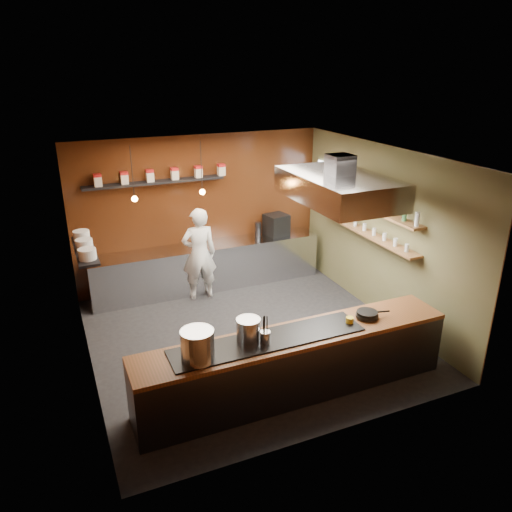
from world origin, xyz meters
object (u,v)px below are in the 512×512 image
stockpot_small (248,329)px  espresso_machine (276,225)px  stockpot_large (198,345)px  extractor_hood (339,188)px  chef (199,254)px

stockpot_small → espresso_machine: size_ratio=0.73×
stockpot_large → espresso_machine: 4.87m
extractor_hood → chef: 3.15m
extractor_hood → stockpot_large: 3.27m
espresso_machine → chef: bearing=-177.2°
stockpot_large → chef: (1.09, 3.49, -0.24)m
stockpot_small → chef: 3.33m
chef → stockpot_small: bearing=88.1°
extractor_hood → chef: (-1.58, 2.19, -1.61)m
stockpot_small → espresso_machine: espresso_machine is taller
extractor_hood → espresso_machine: 2.97m
espresso_machine → extractor_hood: bearing=-105.5°
stockpot_small → chef: bearing=83.7°
extractor_hood → espresso_machine: (0.23, 2.62, -1.39)m
espresso_machine → chef: chef is taller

